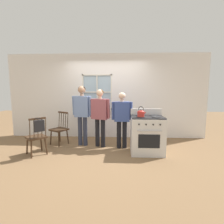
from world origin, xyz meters
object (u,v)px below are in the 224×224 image
at_px(person_teen_center, 100,113).
at_px(person_elderly_left, 82,110).
at_px(chair_near_wall, 60,129).
at_px(potted_plant, 92,106).
at_px(person_adult_right, 122,115).
at_px(kettle, 141,113).
at_px(handbag, 39,126).
at_px(chair_by_window, 36,137).
at_px(stove, 147,134).

bearing_deg(person_teen_center, person_elderly_left, -171.72).
relative_size(chair_near_wall, potted_plant, 3.01).
distance_m(person_adult_right, kettle, 0.66).
xyz_separation_m(person_teen_center, handbag, (-1.31, -0.84, -0.19)).
xyz_separation_m(chair_by_window, person_elderly_left, (0.96, 0.77, 0.59)).
bearing_deg(kettle, handbag, -172.79).
bearing_deg(person_teen_center, stove, 0.65).
height_order(stove, potted_plant, potted_plant).
xyz_separation_m(kettle, potted_plant, (-1.40, 1.45, 0.00)).
bearing_deg(kettle, chair_by_window, -177.04).
bearing_deg(kettle, potted_plant, 133.82).
bearing_deg(chair_by_window, potted_plant, -169.89).
bearing_deg(stove, kettle, -143.71).
xyz_separation_m(person_teen_center, person_adult_right, (0.59, -0.07, -0.06)).
bearing_deg(chair_near_wall, person_elderly_left, 25.08).
bearing_deg(stove, person_elderly_left, 163.55).
relative_size(stove, kettle, 4.39).
xyz_separation_m(person_elderly_left, stove, (1.73, -0.51, -0.55)).
bearing_deg(chair_near_wall, person_adult_right, 22.78).
relative_size(chair_near_wall, person_adult_right, 0.62).
distance_m(chair_near_wall, person_adult_right, 1.86).
relative_size(person_adult_right, stove, 1.38).
bearing_deg(chair_near_wall, handbag, -66.02).
xyz_separation_m(chair_near_wall, potted_plant, (0.84, 0.75, 0.59)).
distance_m(kettle, handbag, 2.38).
bearing_deg(handbag, chair_by_window, 134.72).
bearing_deg(chair_by_window, kettle, 138.24).
height_order(person_teen_center, handbag, person_teen_center).
height_order(person_teen_center, person_adult_right, person_teen_center).
xyz_separation_m(person_adult_right, kettle, (0.45, -0.47, 0.13)).
distance_m(chair_by_window, stove, 2.71).
relative_size(stove, handbag, 3.53).
bearing_deg(person_adult_right, handbag, -158.72).
distance_m(person_elderly_left, person_teen_center, 0.52).
bearing_deg(chair_by_window, person_adult_right, 151.42).
bearing_deg(potted_plant, kettle, -46.18).
relative_size(chair_by_window, kettle, 3.78).
bearing_deg(chair_near_wall, stove, 16.97).
distance_m(person_adult_right, potted_plant, 1.38).
bearing_deg(chair_by_window, person_elderly_left, 174.07).
bearing_deg(stove, chair_near_wall, 166.63).
relative_size(potted_plant, handbag, 1.01).
distance_m(person_teen_center, person_adult_right, 0.60).
bearing_deg(potted_plant, handbag, -118.51).
relative_size(chair_by_window, person_elderly_left, 0.56).
bearing_deg(person_teen_center, chair_near_wall, -168.44).
height_order(person_teen_center, potted_plant, person_teen_center).
bearing_deg(kettle, person_adult_right, 133.67).
relative_size(person_elderly_left, handbag, 5.45).
xyz_separation_m(kettle, handbag, (-2.35, -0.30, -0.26)).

